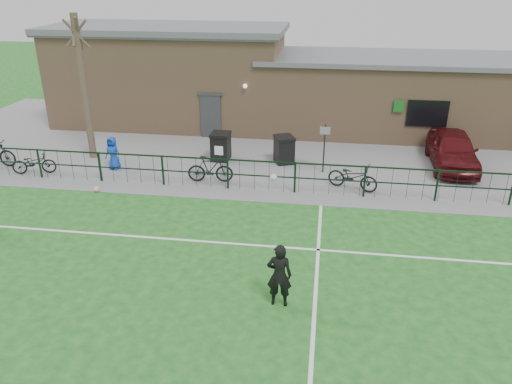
# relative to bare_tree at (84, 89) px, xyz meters

# --- Properties ---
(ground) EXTENTS (90.00, 90.00, 0.00)m
(ground) POSITION_rel_bare_tree_xyz_m (8.00, -10.50, -3.00)
(ground) COLOR #19561B
(ground) RESTS_ON ground
(paving_strip) EXTENTS (34.00, 13.00, 0.02)m
(paving_strip) POSITION_rel_bare_tree_xyz_m (8.00, 3.00, -2.99)
(paving_strip) COLOR slate
(paving_strip) RESTS_ON ground
(pitch_line_touch) EXTENTS (28.00, 0.10, 0.01)m
(pitch_line_touch) POSITION_rel_bare_tree_xyz_m (8.00, -2.70, -3.00)
(pitch_line_touch) COLOR white
(pitch_line_touch) RESTS_ON ground
(pitch_line_mid) EXTENTS (28.00, 0.10, 0.01)m
(pitch_line_mid) POSITION_rel_bare_tree_xyz_m (8.00, -6.50, -3.00)
(pitch_line_mid) COLOR white
(pitch_line_mid) RESTS_ON ground
(pitch_line_perp) EXTENTS (0.10, 16.00, 0.01)m
(pitch_line_perp) POSITION_rel_bare_tree_xyz_m (10.00, -10.50, -3.00)
(pitch_line_perp) COLOR white
(pitch_line_perp) RESTS_ON ground
(perimeter_fence) EXTENTS (28.00, 0.10, 1.20)m
(perimeter_fence) POSITION_rel_bare_tree_xyz_m (8.00, -2.50, -2.40)
(perimeter_fence) COLOR black
(perimeter_fence) RESTS_ON ground
(bare_tree) EXTENTS (0.30, 0.30, 6.00)m
(bare_tree) POSITION_rel_bare_tree_xyz_m (0.00, 0.00, 0.00)
(bare_tree) COLOR #4A392D
(bare_tree) RESTS_ON ground
(wheelie_bin_left) EXTENTS (0.76, 0.86, 1.12)m
(wheelie_bin_left) POSITION_rel_bare_tree_xyz_m (5.61, 0.49, -2.42)
(wheelie_bin_left) COLOR black
(wheelie_bin_left) RESTS_ON paving_strip
(wheelie_bin_right) EXTENTS (0.97, 1.02, 1.08)m
(wheelie_bin_right) POSITION_rel_bare_tree_xyz_m (8.32, 0.53, -2.44)
(wheelie_bin_right) COLOR black
(wheelie_bin_right) RESTS_ON paving_strip
(sign_post) EXTENTS (0.07, 0.07, 2.00)m
(sign_post) POSITION_rel_bare_tree_xyz_m (9.99, -0.35, -1.98)
(sign_post) COLOR black
(sign_post) RESTS_ON paving_strip
(car_maroon) EXTENTS (1.89, 4.39, 1.48)m
(car_maroon) POSITION_rel_bare_tree_xyz_m (15.23, 1.08, -2.24)
(car_maroon) COLOR #4B0D11
(car_maroon) RESTS_ON paving_strip
(bicycle_c) EXTENTS (1.80, 1.03, 0.90)m
(bicycle_c) POSITION_rel_bare_tree_xyz_m (-1.48, -2.14, -2.53)
(bicycle_c) COLOR black
(bicycle_c) RESTS_ON paving_strip
(bicycle_d) EXTENTS (1.79, 0.67, 1.05)m
(bicycle_d) POSITION_rel_bare_tree_xyz_m (5.71, -1.97, -2.45)
(bicycle_d) COLOR black
(bicycle_d) RESTS_ON paving_strip
(bicycle_e) EXTENTS (2.01, 1.28, 1.00)m
(bicycle_e) POSITION_rel_bare_tree_xyz_m (11.11, -1.89, -2.48)
(bicycle_e) COLOR black
(bicycle_e) RESTS_ON paving_strip
(spectator_child) EXTENTS (0.76, 0.58, 1.38)m
(spectator_child) POSITION_rel_bare_tree_xyz_m (1.48, -1.21, -2.29)
(spectator_child) COLOR #1342B5
(spectator_child) RESTS_ON paving_strip
(goalkeeper_kick) EXTENTS (0.96, 3.71, 2.06)m
(goalkeeper_kick) POSITION_rel_bare_tree_xyz_m (9.10, -9.15, -2.13)
(goalkeeper_kick) COLOR black
(goalkeeper_kick) RESTS_ON ground
(ball_ground) EXTENTS (0.21, 0.21, 0.21)m
(ball_ground) POSITION_rel_bare_tree_xyz_m (1.73, -3.48, -2.89)
(ball_ground) COLOR white
(ball_ground) RESTS_ON ground
(clubhouse) EXTENTS (24.25, 5.40, 4.96)m
(clubhouse) POSITION_rel_bare_tree_xyz_m (7.12, 6.00, -0.78)
(clubhouse) COLOR tan
(clubhouse) RESTS_ON ground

